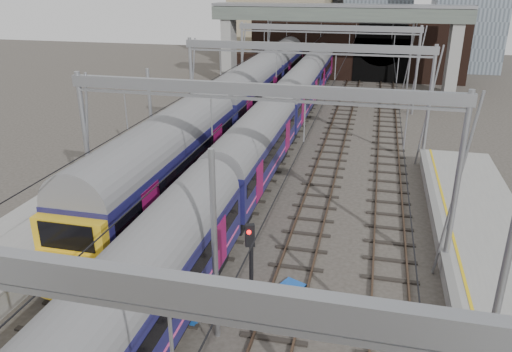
# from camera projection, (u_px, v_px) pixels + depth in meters

# --- Properties ---
(tracks) EXTENTS (14.40, 80.00, 0.22)m
(tracks) POSITION_uv_depth(u_px,v_px,m) (284.00, 193.00, 29.49)
(tracks) COLOR #4C3828
(tracks) RESTS_ON ground
(overhead_line) EXTENTS (16.80, 80.00, 8.00)m
(overhead_line) POSITION_uv_depth(u_px,v_px,m) (304.00, 64.00, 32.94)
(overhead_line) COLOR gray
(overhead_line) RESTS_ON ground
(retaining_wall) EXTENTS (28.00, 2.75, 9.00)m
(retaining_wall) POSITION_uv_depth(u_px,v_px,m) (352.00, 44.00, 60.96)
(retaining_wall) COLOR black
(retaining_wall) RESTS_ON ground
(overbridge) EXTENTS (28.00, 3.00, 9.25)m
(overbridge) POSITION_uv_depth(u_px,v_px,m) (337.00, 23.00, 54.83)
(overbridge) COLOR gray
(overbridge) RESTS_ON ground
(train_main) EXTENTS (2.60, 60.09, 4.54)m
(train_main) POSITION_uv_depth(u_px,v_px,m) (279.00, 118.00, 36.40)
(train_main) COLOR black
(train_main) RESTS_ON ground
(train_second) EXTENTS (3.05, 52.93, 5.17)m
(train_second) POSITION_uv_depth(u_px,v_px,m) (246.00, 94.00, 42.53)
(train_second) COLOR black
(train_second) RESTS_ON ground
(signal_near_centre) EXTENTS (0.35, 0.45, 4.36)m
(signal_near_centre) POSITION_uv_depth(u_px,v_px,m) (251.00, 264.00, 16.91)
(signal_near_centre) COLOR black
(signal_near_centre) RESTS_ON ground
(equip_cover_a) EXTENTS (1.10, 0.97, 0.11)m
(equip_cover_a) POSITION_uv_depth(u_px,v_px,m) (293.00, 285.00, 20.55)
(equip_cover_a) COLOR #174FAF
(equip_cover_a) RESTS_ON ground
(equip_cover_b) EXTENTS (0.75, 0.54, 0.09)m
(equip_cover_b) POSITION_uv_depth(u_px,v_px,m) (188.00, 321.00, 18.41)
(equip_cover_b) COLOR #174FAF
(equip_cover_b) RESTS_ON ground
(equip_cover_c) EXTENTS (1.09, 0.87, 0.11)m
(equip_cover_c) POSITION_uv_depth(u_px,v_px,m) (317.00, 327.00, 18.06)
(equip_cover_c) COLOR #174FAF
(equip_cover_c) RESTS_ON ground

